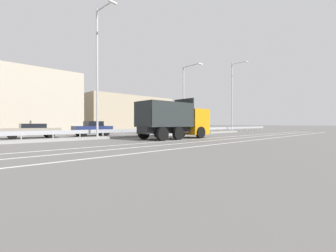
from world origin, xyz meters
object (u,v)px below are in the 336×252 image
(parked_car_2, at_px, (31,131))
(median_road_sign, at_px, (169,125))
(street_lamp_1, at_px, (98,68))
(street_lamp_2, at_px, (185,96))
(parked_car_3, at_px, (93,129))
(street_lamp_3, at_px, (233,94))
(dump_truck, at_px, (182,123))

(parked_car_2, bearing_deg, median_road_sign, -109.17)
(median_road_sign, relative_size, parked_car_2, 0.47)
(street_lamp_1, bearing_deg, street_lamp_2, 1.05)
(median_road_sign, height_order, parked_car_3, median_road_sign)
(street_lamp_1, bearing_deg, parked_car_2, 123.75)
(parked_car_2, height_order, parked_car_3, parked_car_3)
(street_lamp_3, height_order, parked_car_2, street_lamp_3)
(dump_truck, height_order, parked_car_2, dump_truck)
(street_lamp_2, height_order, parked_car_2, street_lamp_2)
(street_lamp_3, relative_size, parked_car_3, 2.66)
(street_lamp_2, distance_m, parked_car_3, 11.13)
(parked_car_2, bearing_deg, parked_car_3, -88.97)
(street_lamp_1, distance_m, parked_car_3, 7.66)
(street_lamp_1, relative_size, street_lamp_3, 1.03)
(parked_car_2, bearing_deg, street_lamp_1, -142.33)
(parked_car_2, relative_size, parked_car_3, 1.20)
(street_lamp_2, distance_m, street_lamp_3, 11.20)
(street_lamp_2, relative_size, parked_car_2, 1.72)
(dump_truck, relative_size, median_road_sign, 3.12)
(dump_truck, bearing_deg, street_lamp_1, -121.12)
(dump_truck, distance_m, parked_car_3, 10.09)
(street_lamp_1, distance_m, street_lamp_3, 22.24)
(street_lamp_3, bearing_deg, street_lamp_2, -179.41)
(dump_truck, distance_m, street_lamp_3, 17.36)
(dump_truck, height_order, street_lamp_1, street_lamp_1)
(street_lamp_1, distance_m, street_lamp_2, 11.19)
(median_road_sign, bearing_deg, street_lamp_1, -177.78)
(parked_car_3, bearing_deg, street_lamp_1, 163.54)
(dump_truck, distance_m, street_lamp_2, 7.34)
(dump_truck, height_order, median_road_sign, dump_truck)
(median_road_sign, height_order, street_lamp_2, street_lamp_2)
(dump_truck, bearing_deg, street_lamp_2, 131.52)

